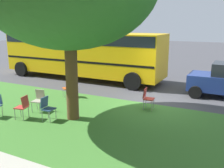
{
  "coord_description": "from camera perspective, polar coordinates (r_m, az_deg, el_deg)",
  "views": [
    {
      "loc": [
        -3.26,
        10.5,
        3.47
      ],
      "look_at": [
        1.71,
        0.79,
        0.85
      ],
      "focal_mm": 40.83,
      "sensor_mm": 36.0,
      "label": 1
    }
  ],
  "objects": [
    {
      "name": "ground",
      "position": [
        11.53,
        9.4,
        -4.18
      ],
      "size": [
        80.0,
        80.0,
        0.0
      ],
      "primitive_type": "plane",
      "color": "#424247"
    },
    {
      "name": "grass_verge",
      "position": [
        8.72,
        2.8,
        -9.94
      ],
      "size": [
        48.0,
        6.0,
        0.01
      ],
      "primitive_type": "cube",
      "color": "#3D752D",
      "rests_on": "ground"
    },
    {
      "name": "chair_0",
      "position": [
        10.55,
        7.9,
        -2.87
      ],
      "size": [
        0.46,
        0.45,
        0.88
      ],
      "color": "#B7332D",
      "rests_on": "ground"
    },
    {
      "name": "chair_1",
      "position": [
        9.94,
        -19.33,
        -4.55
      ],
      "size": [
        0.5,
        0.5,
        0.88
      ],
      "color": "#B7332D",
      "rests_on": "ground"
    },
    {
      "name": "chair_2",
      "position": [
        10.61,
        -16.06,
        -3.18
      ],
      "size": [
        0.48,
        0.48,
        0.88
      ],
      "color": "#ADA393",
      "rests_on": "ground"
    },
    {
      "name": "chair_3",
      "position": [
        12.32,
        -9.67,
        -0.54
      ],
      "size": [
        0.58,
        0.58,
        0.88
      ],
      "color": "#C64C1E",
      "rests_on": "ground"
    },
    {
      "name": "chair_5",
      "position": [
        9.54,
        -14.36,
        -4.95
      ],
      "size": [
        0.45,
        0.44,
        0.88
      ],
      "color": "#335184",
      "rests_on": "ground"
    },
    {
      "name": "school_bus",
      "position": [
        16.2,
        -6.8,
        7.37
      ],
      "size": [
        10.4,
        2.8,
        2.88
      ],
      "color": "yellow",
      "rests_on": "ground"
    }
  ]
}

